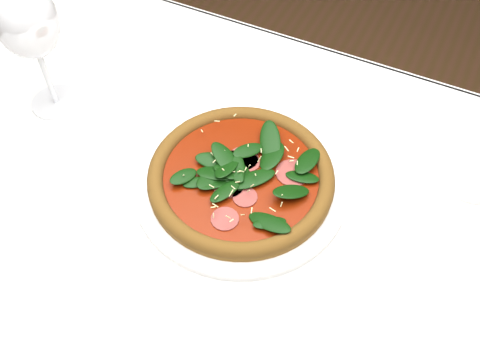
% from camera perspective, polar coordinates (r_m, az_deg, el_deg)
% --- Properties ---
extents(dining_table, '(1.21, 0.81, 0.75)m').
position_cam_1_polar(dining_table, '(0.84, -0.60, -7.51)').
color(dining_table, silver).
rests_on(dining_table, ground).
extents(plate, '(0.31, 0.31, 0.01)m').
position_cam_1_polar(plate, '(0.78, 0.10, -0.22)').
color(plate, white).
rests_on(plate, dining_table).
extents(pizza, '(0.33, 0.33, 0.03)m').
position_cam_1_polar(pizza, '(0.77, 0.10, 0.58)').
color(pizza, olive).
rests_on(pizza, plate).
extents(wine_glass, '(0.09, 0.09, 0.23)m').
position_cam_1_polar(wine_glass, '(0.85, -21.79, 15.28)').
color(wine_glass, white).
rests_on(wine_glass, dining_table).
extents(saucer_far, '(0.14, 0.14, 0.01)m').
position_cam_1_polar(saucer_far, '(0.88, 23.73, 1.35)').
color(saucer_far, white).
rests_on(saucer_far, dining_table).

